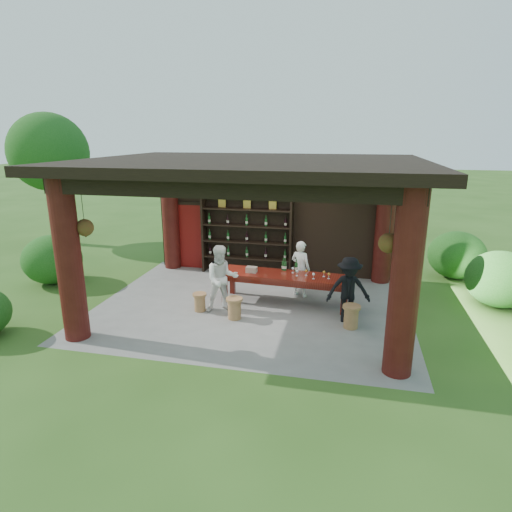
% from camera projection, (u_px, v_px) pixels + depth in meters
% --- Properties ---
extents(ground, '(90.00, 90.00, 0.00)m').
position_uv_depth(ground, '(252.00, 306.00, 10.44)').
color(ground, '#2D5119').
rests_on(ground, ground).
extents(pavilion, '(7.50, 6.00, 3.60)m').
position_uv_depth(pavilion, '(256.00, 216.00, 10.25)').
color(pavilion, slate).
rests_on(pavilion, ground).
extents(wine_shelf, '(2.69, 0.41, 2.37)m').
position_uv_depth(wine_shelf, '(247.00, 235.00, 12.56)').
color(wine_shelf, black).
rests_on(wine_shelf, ground).
extents(tasting_table, '(3.19, 1.00, 0.75)m').
position_uv_depth(tasting_table, '(285.00, 279.00, 10.43)').
color(tasting_table, '#5A160C').
rests_on(tasting_table, ground).
extents(stool_near_left, '(0.38, 0.38, 0.50)m').
position_uv_depth(stool_near_left, '(234.00, 308.00, 9.64)').
color(stool_near_left, brown).
rests_on(stool_near_left, ground).
extents(stool_near_right, '(0.39, 0.39, 0.51)m').
position_uv_depth(stool_near_right, '(351.00, 316.00, 9.18)').
color(stool_near_right, brown).
rests_on(stool_near_right, ground).
extents(stool_far_left, '(0.33, 0.33, 0.44)m').
position_uv_depth(stool_far_left, '(200.00, 302.00, 10.08)').
color(stool_far_left, brown).
rests_on(stool_far_left, ground).
extents(host, '(0.62, 0.53, 1.45)m').
position_uv_depth(host, '(300.00, 269.00, 10.91)').
color(host, white).
rests_on(host, ground).
extents(guest_woman, '(0.96, 0.87, 1.59)m').
position_uv_depth(guest_woman, '(222.00, 279.00, 9.93)').
color(guest_woman, white).
rests_on(guest_woman, ground).
extents(guest_man, '(1.04, 0.72, 1.48)m').
position_uv_depth(guest_man, '(349.00, 290.00, 9.39)').
color(guest_man, black).
rests_on(guest_man, ground).
extents(table_bottles, '(0.41, 0.12, 0.31)m').
position_uv_depth(table_bottles, '(288.00, 265.00, 10.63)').
color(table_bottles, '#194C1E').
rests_on(table_bottles, tasting_table).
extents(table_glasses, '(0.95, 0.41, 0.15)m').
position_uv_depth(table_glasses, '(310.00, 273.00, 10.22)').
color(table_glasses, silver).
rests_on(table_glasses, tasting_table).
extents(napkin_basket, '(0.27, 0.20, 0.14)m').
position_uv_depth(napkin_basket, '(252.00, 270.00, 10.53)').
color(napkin_basket, '#BF6672').
rests_on(napkin_basket, tasting_table).
extents(shrubs, '(13.44, 7.55, 1.36)m').
position_uv_depth(shrubs, '(328.00, 280.00, 10.57)').
color(shrubs, '#194C14').
rests_on(shrubs, ground).
extents(trees, '(22.25, 9.77, 4.80)m').
position_uv_depth(trees, '(412.00, 162.00, 10.44)').
color(trees, '#3F2819').
rests_on(trees, ground).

